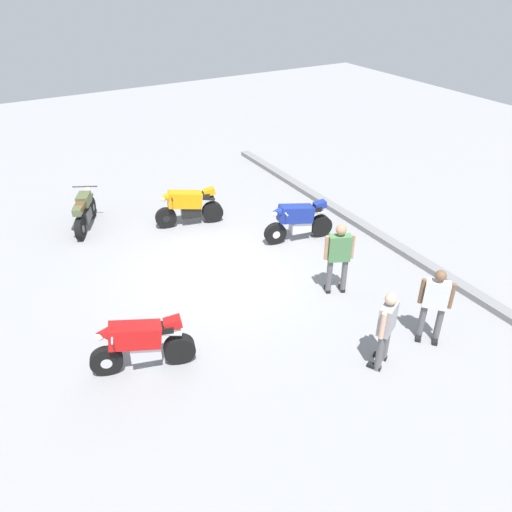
{
  "coord_description": "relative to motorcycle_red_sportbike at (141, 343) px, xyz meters",
  "views": [
    {
      "loc": [
        9.46,
        -4.39,
        6.78
      ],
      "look_at": [
        0.88,
        0.56,
        0.75
      ],
      "focal_mm": 35.22,
      "sensor_mm": 36.0,
      "label": 1
    }
  ],
  "objects": [
    {
      "name": "motorcycle_blue_sportbike",
      "position": [
        -2.66,
        5.31,
        0.0
      ],
      "size": [
        0.72,
        1.95,
        1.14
      ],
      "rotation": [
        0.0,
        0.0,
        4.53
      ],
      "color": "black",
      "rests_on": "ground"
    },
    {
      "name": "motorcycle_olive_vintage",
      "position": [
        -6.26,
        0.47,
        -0.11
      ],
      "size": [
        1.82,
        1.05,
        1.07
      ],
      "rotation": [
        0.0,
        0.0,
        2.69
      ],
      "color": "black",
      "rests_on": "ground"
    },
    {
      "name": "person_in_gray_shirt",
      "position": [
        2.19,
        3.94,
        0.35
      ],
      "size": [
        0.47,
        0.61,
        1.66
      ],
      "rotation": [
        0.0,
        0.0,
        3.63
      ],
      "color": "#59595B",
      "rests_on": "ground"
    },
    {
      "name": "motorcycle_red_sportbike",
      "position": [
        0.0,
        0.0,
        0.0
      ],
      "size": [
        0.85,
        1.93,
        1.14
      ],
      "rotation": [
        0.0,
        0.0,
        4.44
      ],
      "color": "black",
      "rests_on": "ground"
    },
    {
      "name": "curb_edge",
      "position": [
        -2.27,
        7.29,
        -0.52
      ],
      "size": [
        14.0,
        0.3,
        0.15
      ],
      "primitive_type": "cube",
      "color": "gray",
      "rests_on": "ground"
    },
    {
      "name": "ground_plane",
      "position": [
        -2.27,
        2.69,
        -0.59
      ],
      "size": [
        40.0,
        40.0,
        0.0
      ],
      "primitive_type": "plane",
      "color": "gray"
    },
    {
      "name": "motorcycle_orange_sportbike",
      "position": [
        -4.97,
        3.1,
        0.0
      ],
      "size": [
        0.79,
        1.94,
        1.14
      ],
      "rotation": [
        0.0,
        0.0,
        4.48
      ],
      "color": "black",
      "rests_on": "ground"
    },
    {
      "name": "person_in_green_shirt",
      "position": [
        -0.16,
        4.67,
        0.42
      ],
      "size": [
        0.47,
        0.65,
        1.76
      ],
      "rotation": [
        0.0,
        0.0,
        2.71
      ],
      "color": "#59595B",
      "rests_on": "ground"
    },
    {
      "name": "person_in_white_shirt",
      "position": [
        2.1,
        5.28,
        0.34
      ],
      "size": [
        0.55,
        0.53,
        1.65
      ],
      "rotation": [
        0.0,
        0.0,
        5.44
      ],
      "color": "#59595B",
      "rests_on": "ground"
    }
  ]
}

